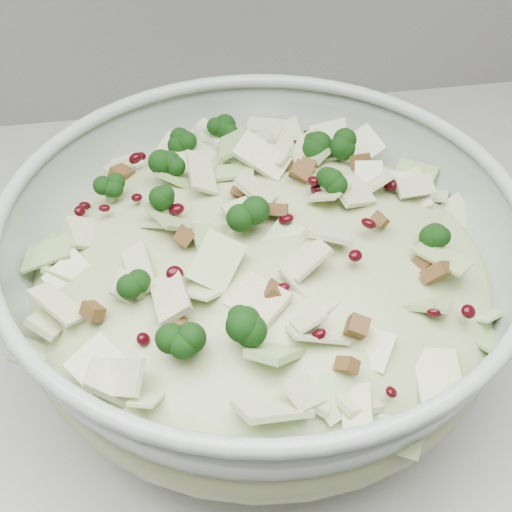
{
  "coord_description": "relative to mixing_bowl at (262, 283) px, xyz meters",
  "views": [
    {
      "loc": [
        -0.45,
        1.24,
        1.36
      ],
      "look_at": [
        -0.4,
        1.6,
        1.01
      ],
      "focal_mm": 50.0,
      "sensor_mm": 36.0,
      "label": 1
    }
  ],
  "objects": [
    {
      "name": "mixing_bowl",
      "position": [
        0.0,
        0.0,
        0.0
      ],
      "size": [
        0.41,
        0.41,
        0.15
      ],
      "rotation": [
        0.0,
        0.0,
        -0.12
      ],
      "color": "#A3B3A5",
      "rests_on": "counter"
    },
    {
      "name": "salad",
      "position": [
        0.0,
        0.0,
        0.02
      ],
      "size": [
        0.35,
        0.35,
        0.15
      ],
      "rotation": [
        0.0,
        0.0,
        -0.01
      ],
      "color": "#C0CB8A",
      "rests_on": "mixing_bowl"
    }
  ]
}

